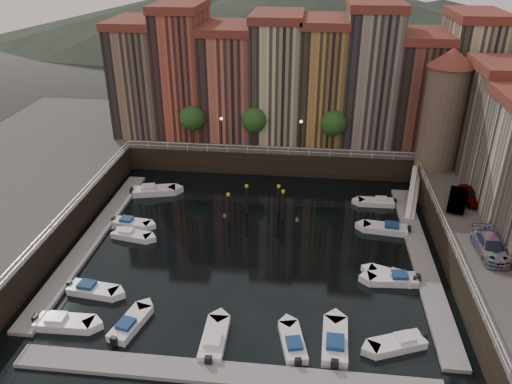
# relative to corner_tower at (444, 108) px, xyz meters

# --- Properties ---
(ground) EXTENTS (200.00, 200.00, 0.00)m
(ground) POSITION_rel_corner_tower_xyz_m (-20.00, -14.50, -10.19)
(ground) COLOR black
(ground) RESTS_ON ground
(quay_far) EXTENTS (80.00, 20.00, 3.00)m
(quay_far) POSITION_rel_corner_tower_xyz_m (-20.00, 11.50, -8.69)
(quay_far) COLOR black
(quay_far) RESTS_ON ground
(dock_left) EXTENTS (2.00, 28.00, 0.35)m
(dock_left) POSITION_rel_corner_tower_xyz_m (-36.20, -15.50, -10.02)
(dock_left) COLOR gray
(dock_left) RESTS_ON ground
(dock_right) EXTENTS (2.00, 28.00, 0.35)m
(dock_right) POSITION_rel_corner_tower_xyz_m (-3.80, -15.50, -10.02)
(dock_right) COLOR gray
(dock_right) RESTS_ON ground
(dock_near) EXTENTS (30.00, 2.00, 0.35)m
(dock_near) POSITION_rel_corner_tower_xyz_m (-20.00, -31.50, -10.02)
(dock_near) COLOR gray
(dock_near) RESTS_ON ground
(mountains) EXTENTS (145.00, 100.00, 18.00)m
(mountains) POSITION_rel_corner_tower_xyz_m (-18.28, 95.50, -2.28)
(mountains) COLOR #2D382D
(mountains) RESTS_ON ground
(far_terrace) EXTENTS (48.70, 10.30, 17.50)m
(far_terrace) POSITION_rel_corner_tower_xyz_m (-16.69, 9.00, 0.76)
(far_terrace) COLOR #7B644E
(far_terrace) RESTS_ON quay_far
(corner_tower) EXTENTS (5.20, 5.20, 13.80)m
(corner_tower) POSITION_rel_corner_tower_xyz_m (0.00, 0.00, 0.00)
(corner_tower) COLOR #6B5B4C
(corner_tower) RESTS_ON quay_right
(promenade_trees) EXTENTS (21.20, 3.20, 5.20)m
(promenade_trees) POSITION_rel_corner_tower_xyz_m (-21.33, 3.70, -3.61)
(promenade_trees) COLOR black
(promenade_trees) RESTS_ON quay_far
(street_lamps) EXTENTS (10.36, 0.36, 4.18)m
(street_lamps) POSITION_rel_corner_tower_xyz_m (-21.00, 2.70, -4.30)
(street_lamps) COLOR black
(street_lamps) RESTS_ON quay_far
(railings) EXTENTS (36.08, 34.04, 0.52)m
(railings) POSITION_rel_corner_tower_xyz_m (-20.00, -9.62, -6.41)
(railings) COLOR white
(railings) RESTS_ON ground
(gangway) EXTENTS (2.78, 8.32, 3.73)m
(gangway) POSITION_rel_corner_tower_xyz_m (-2.90, -4.50, -8.28)
(gangway) COLOR white
(gangway) RESTS_ON ground
(mooring_pilings) EXTENTS (6.02, 2.87, 3.78)m
(mooring_pilings) POSITION_rel_corner_tower_xyz_m (-19.93, -9.18, -8.54)
(mooring_pilings) COLOR black
(mooring_pilings) RESTS_ON ground
(boat_left_0) EXTENTS (4.80, 1.84, 1.10)m
(boat_left_0) POSITION_rel_corner_tower_xyz_m (-33.36, -28.05, -9.82)
(boat_left_0) COLOR silver
(boat_left_0) RESTS_ON ground
(boat_left_1) EXTENTS (4.64, 2.15, 1.05)m
(boat_left_1) POSITION_rel_corner_tower_xyz_m (-32.77, -23.82, -9.84)
(boat_left_1) COLOR silver
(boat_left_1) RESTS_ON ground
(boat_left_2) EXTENTS (4.34, 2.24, 0.97)m
(boat_left_2) POSITION_rel_corner_tower_xyz_m (-32.46, -14.87, -9.87)
(boat_left_2) COLOR silver
(boat_left_2) RESTS_ON ground
(boat_left_3) EXTENTS (4.29, 1.97, 0.97)m
(boat_left_3) POSITION_rel_corner_tower_xyz_m (-33.24, -12.57, -9.87)
(boat_left_3) COLOR silver
(boat_left_3) RESTS_ON ground
(boat_left_4) EXTENTS (5.42, 3.08, 1.21)m
(boat_left_4) POSITION_rel_corner_tower_xyz_m (-33.06, -5.11, -9.78)
(boat_left_4) COLOR silver
(boat_left_4) RESTS_ON ground
(boat_right_0) EXTENTS (4.58, 3.11, 1.04)m
(boat_right_0) POSITION_rel_corner_tower_xyz_m (-7.57, -27.37, -9.84)
(boat_right_0) COLOR silver
(boat_right_0) RESTS_ON ground
(boat_right_1) EXTENTS (4.62, 1.93, 1.05)m
(boat_right_1) POSITION_rel_corner_tower_xyz_m (-6.88, -19.41, -9.84)
(boat_right_1) COLOR silver
(boat_right_1) RESTS_ON ground
(boat_right_2) EXTENTS (4.28, 2.78, 0.96)m
(boat_right_2) POSITION_rel_corner_tower_xyz_m (-6.96, -18.91, -9.87)
(boat_right_2) COLOR silver
(boat_right_2) RESTS_ON ground
(boat_right_3) EXTENTS (4.86, 2.25, 1.09)m
(boat_right_3) POSITION_rel_corner_tower_xyz_m (-6.48, -10.75, -9.83)
(boat_right_3) COLOR silver
(boat_right_3) RESTS_ON ground
(boat_right_4) EXTENTS (4.25, 1.58, 0.98)m
(boat_right_4) POSITION_rel_corner_tower_xyz_m (-6.83, -4.91, -9.87)
(boat_right_4) COLOR silver
(boat_right_4) RESTS_ON ground
(boat_near_0) EXTENTS (2.59, 4.61, 1.03)m
(boat_near_0) POSITION_rel_corner_tower_xyz_m (-28.14, -27.60, -9.85)
(boat_near_0) COLOR silver
(boat_near_0) RESTS_ON ground
(boat_near_1) EXTENTS (1.82, 4.86, 1.11)m
(boat_near_1) POSITION_rel_corner_tower_xyz_m (-21.26, -28.57, -9.82)
(boat_near_1) COLOR silver
(boat_near_1) RESTS_ON ground
(boat_near_2) EXTENTS (2.47, 4.50, 1.01)m
(boat_near_2) POSITION_rel_corner_tower_xyz_m (-15.37, -28.22, -9.85)
(boat_near_2) COLOR silver
(boat_near_2) RESTS_ON ground
(boat_near_3) EXTENTS (2.06, 5.17, 1.18)m
(boat_near_3) POSITION_rel_corner_tower_xyz_m (-12.26, -27.82, -9.80)
(boat_near_3) COLOR silver
(boat_near_3) RESTS_ON ground
(car_a) EXTENTS (2.03, 4.24, 1.40)m
(car_a) POSITION_rel_corner_tower_xyz_m (1.81, -8.93, -6.50)
(car_a) COLOR gray
(car_a) RESTS_ON quay_right
(car_b) EXTENTS (2.94, 4.92, 1.53)m
(car_b) POSITION_rel_corner_tower_xyz_m (0.19, -10.01, -6.43)
(car_b) COLOR gray
(car_b) RESTS_ON quay_right
(car_c) EXTENTS (2.30, 5.30, 1.52)m
(car_c) POSITION_rel_corner_tower_xyz_m (0.87, -18.62, -6.43)
(car_c) COLOR gray
(car_c) RESTS_ON quay_right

